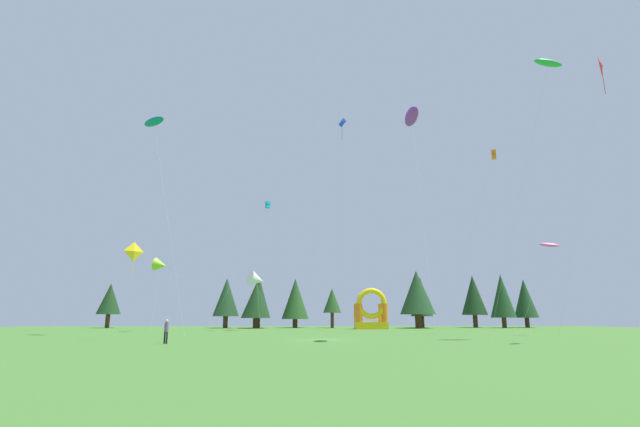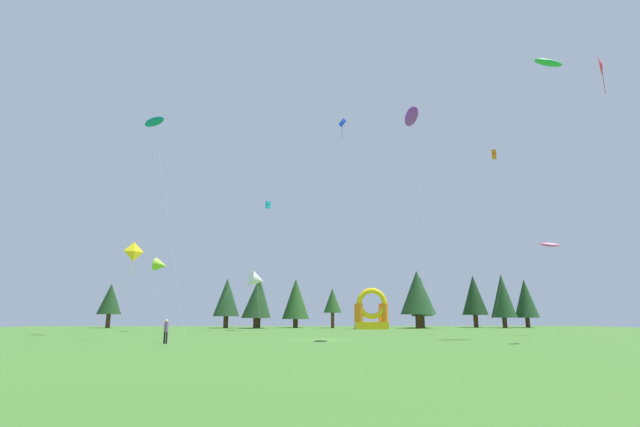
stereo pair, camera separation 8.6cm
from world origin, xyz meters
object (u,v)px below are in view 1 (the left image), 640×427
object	(u,v)px
kite_red_diamond	(603,67)
kite_orange_box	(494,155)
kite_lime_delta	(161,265)
kite_cyan_box	(268,205)
kite_blue_diamond	(342,126)
kite_purple_parafoil	(411,117)
person_near_camera	(166,329)
kite_green_parafoil	(548,63)
kite_white_delta	(257,280)
kite_pink_parafoil	(549,245)
inflatable_orange_dome	(371,314)
kite_teal_parafoil	(154,122)
kite_yellow_diamond	(134,252)

from	to	relation	value
kite_red_diamond	kite_orange_box	world-z (taller)	kite_red_diamond
kite_red_diamond	kite_lime_delta	bearing A→B (deg)	146.23
kite_cyan_box	kite_blue_diamond	distance (m)	20.62
kite_purple_parafoil	kite_blue_diamond	size ratio (longest dim) A/B	0.81
kite_blue_diamond	person_near_camera	size ratio (longest dim) A/B	14.52
kite_cyan_box	kite_green_parafoil	size ratio (longest dim) A/B	0.71
kite_white_delta	kite_pink_parafoil	size ratio (longest dim) A/B	0.84
kite_green_parafoil	inflatable_orange_dome	xyz separation A→B (m)	(-13.14, 34.82, -24.04)
kite_purple_parafoil	kite_teal_parafoil	world-z (taller)	kite_teal_parafoil
kite_purple_parafoil	kite_white_delta	world-z (taller)	kite_purple_parafoil
kite_green_parafoil	kite_lime_delta	bearing A→B (deg)	151.30
kite_lime_delta	kite_teal_parafoil	size ratio (longest dim) A/B	0.39
kite_purple_parafoil	kite_cyan_box	bearing A→B (deg)	117.27
kite_red_diamond	kite_blue_diamond	size ratio (longest dim) A/B	0.92
kite_purple_parafoil	kite_red_diamond	xyz separation A→B (m)	(15.30, -4.33, 2.69)
kite_purple_parafoil	kite_green_parafoil	bearing A→B (deg)	6.64
kite_purple_parafoil	kite_red_diamond	world-z (taller)	kite_red_diamond
kite_orange_box	kite_blue_diamond	bearing A→B (deg)	-172.74
kite_purple_parafoil	kite_lime_delta	xyz separation A→B (m)	(-29.58, 25.68, -10.73)
kite_pink_parafoil	kite_teal_parafoil	distance (m)	48.19
kite_purple_parafoil	kite_yellow_diamond	bearing A→B (deg)	174.65
kite_yellow_diamond	kite_lime_delta	xyz separation A→B (m)	(-4.96, 23.38, 1.48)
person_near_camera	kite_green_parafoil	bearing A→B (deg)	-163.34
kite_white_delta	kite_blue_diamond	size ratio (longest dim) A/B	0.34
kite_orange_box	kite_teal_parafoil	bearing A→B (deg)	-178.22
kite_purple_parafoil	kite_blue_diamond	bearing A→B (deg)	112.61
kite_red_diamond	person_near_camera	distance (m)	40.96
kite_cyan_box	kite_teal_parafoil	xyz separation A→B (m)	(-12.64, -15.92, 6.39)
kite_orange_box	kite_lime_delta	bearing A→B (deg)	166.47
kite_yellow_diamond	kite_blue_diamond	size ratio (longest dim) A/B	0.32
kite_purple_parafoil	kite_lime_delta	world-z (taller)	kite_purple_parafoil
kite_white_delta	kite_red_diamond	size ratio (longest dim) A/B	0.37
kite_green_parafoil	kite_orange_box	size ratio (longest dim) A/B	1.21
kite_green_parafoil	kite_red_diamond	bearing A→B (deg)	-80.47
kite_cyan_box	kite_white_delta	size ratio (longest dim) A/B	2.23
kite_green_parafoil	kite_cyan_box	bearing A→B (deg)	136.50
kite_lime_delta	person_near_camera	distance (m)	31.70
kite_white_delta	kite_orange_box	xyz separation A→B (m)	(30.63, -14.04, 14.45)
kite_white_delta	kite_green_parafoil	bearing A→B (deg)	-41.72
kite_cyan_box	kite_blue_diamond	xyz separation A→B (m)	(10.06, -17.08, 5.69)
kite_purple_parafoil	kite_red_diamond	distance (m)	16.12
kite_yellow_diamond	kite_teal_parafoil	xyz separation A→B (m)	(-3.39, 11.58, 17.56)
kite_white_delta	kite_red_diamond	world-z (taller)	kite_red_diamond
kite_teal_parafoil	inflatable_orange_dome	xyz separation A→B (m)	(29.15, 22.60, -22.69)
kite_green_parafoil	kite_teal_parafoil	world-z (taller)	kite_green_parafoil
kite_yellow_diamond	person_near_camera	world-z (taller)	kite_yellow_diamond
kite_orange_box	kite_teal_parafoil	world-z (taller)	kite_teal_parafoil
kite_purple_parafoil	person_near_camera	size ratio (longest dim) A/B	11.75
kite_orange_box	inflatable_orange_dome	xyz separation A→B (m)	(-12.87, 21.30, -19.37)
kite_red_diamond	kite_blue_diamond	xyz separation A→B (m)	(-20.59, 17.05, 1.95)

